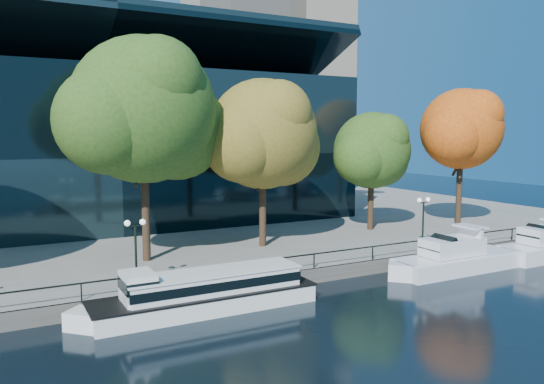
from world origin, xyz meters
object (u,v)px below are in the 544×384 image
cruiser_far (544,246)px  tree_5 (463,131)px  tree_4 (373,152)px  lamp_2 (423,211)px  tour_boat (201,291)px  tree_3 (265,137)px  lamp_1 (135,237)px  cruiser_near (452,258)px  tree_2 (146,113)px

cruiser_far → tree_5: size_ratio=0.77×
tree_4 → lamp_2: (-1.66, -8.41, -4.33)m
tour_boat → tree_3: bearing=46.9°
tree_3 → lamp_1: 14.91m
cruiser_near → lamp_1: lamp_1 is taller
cruiser_far → tree_5: bearing=83.1°
tour_boat → lamp_2: lamp_2 is taller
tree_2 → cruiser_near: bearing=-26.7°
tree_4 → lamp_1: size_ratio=2.74×
tour_boat → tree_2: 13.86m
tree_5 → lamp_1: bearing=-170.4°
cruiser_near → tree_5: tree_5 is taller
cruiser_near → lamp_1: size_ratio=2.83×
tree_3 → lamp_1: bearing=-151.1°
tour_boat → tree_3: (9.19, 9.83, 8.66)m
tree_2 → tree_3: tree_2 is taller
tree_2 → tree_5: tree_2 is taller
cruiser_near → lamp_2: 4.84m
cruiser_near → tree_2: bearing=153.3°
tree_3 → lamp_2: bearing=-31.8°
tree_4 → tour_boat: bearing=-151.6°
tree_5 → lamp_1: 33.92m
tree_3 → tree_5: bearing=-2.9°
cruiser_near → lamp_1: (-22.00, 3.77, 2.96)m
cruiser_near → tree_3: 16.87m
tour_boat → tree_5: size_ratio=1.07×
cruiser_far → tree_2: size_ratio=0.65×
tour_boat → cruiser_near: (19.17, -0.56, -0.12)m
tour_boat → lamp_1: (-2.82, 3.21, 2.83)m
cruiser_near → tree_3: bearing=133.9°
tour_boat → tree_5: 32.61m
lamp_2 → tour_boat: bearing=-170.8°
tree_2 → tree_4: bearing=6.1°
tree_2 → lamp_1: 9.92m
tour_boat → tree_2: bearing=92.3°
tree_4 → lamp_1: 26.12m
tree_3 → tree_5: tree_3 is taller
tour_boat → lamp_2: (19.86, 3.21, 2.83)m
tree_4 → tree_3: bearing=-171.8°
tour_boat → tree_4: 25.48m
tree_4 → lamp_1: bearing=-160.9°
cruiser_near → cruiser_far: size_ratio=1.11×
tree_3 → lamp_1: size_ratio=3.32×
cruiser_far → tree_4: size_ratio=0.93×
cruiser_far → lamp_1: 32.08m
tree_5 → lamp_2: tree_5 is taller
tree_5 → lamp_1: tree_5 is taller
tour_boat → cruiser_far: size_ratio=1.39×
cruiser_far → tour_boat: bearing=177.9°
cruiser_far → tree_3: size_ratio=0.76×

